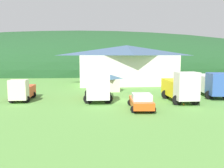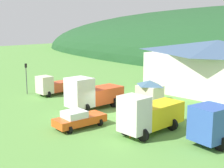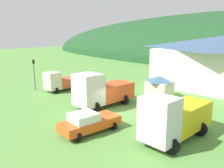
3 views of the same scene
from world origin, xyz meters
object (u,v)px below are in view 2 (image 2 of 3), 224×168
object	(u,v)px
play_shed_cream	(150,90)
service_pickup_orange	(79,119)
traffic_cone_near_pickup	(136,112)
traffic_light_west	(26,75)
depot_building	(216,67)
light_truck_cream	(54,85)
flatbed_truck_yellow	(149,114)
traffic_cone_mid_row	(130,137)
heavy_rig_white	(91,93)

from	to	relation	value
play_shed_cream	service_pickup_orange	xyz separation A→B (m)	(1.71, -12.72, -0.50)
play_shed_cream	traffic_cone_near_pickup	bearing A→B (deg)	-67.11
service_pickup_orange	traffic_cone_near_pickup	world-z (taller)	service_pickup_orange
traffic_cone_near_pickup	traffic_light_west	bearing A→B (deg)	-167.92
depot_building	light_truck_cream	world-z (taller)	depot_building
play_shed_cream	traffic_cone_near_pickup	distance (m)	5.76
flatbed_truck_yellow	traffic_cone_near_pickup	size ratio (longest dim) A/B	13.85
service_pickup_orange	traffic_light_west	bearing A→B (deg)	-97.99
depot_building	traffic_cone_mid_row	bearing A→B (deg)	-82.58
traffic_light_west	traffic_cone_near_pickup	bearing A→B (deg)	12.08
depot_building	play_shed_cream	distance (m)	9.94
heavy_rig_white	traffic_light_west	xyz separation A→B (m)	(-11.90, -1.02, 0.75)
service_pickup_orange	traffic_cone_near_pickup	size ratio (longest dim) A/B	10.63
light_truck_cream	flatbed_truck_yellow	world-z (taller)	flatbed_truck_yellow
depot_building	heavy_rig_white	size ratio (longest dim) A/B	2.76
light_truck_cream	traffic_light_west	size ratio (longest dim) A/B	1.30
heavy_rig_white	traffic_light_west	bearing A→B (deg)	-81.99
service_pickup_orange	traffic_light_west	xyz separation A→B (m)	(-15.90, 4.05, 1.72)
light_truck_cream	flatbed_truck_yellow	xyz separation A→B (m)	(18.50, -3.03, 0.48)
play_shed_cream	traffic_light_west	distance (m)	16.67
service_pickup_orange	traffic_cone_mid_row	size ratio (longest dim) A/B	10.48
traffic_cone_near_pickup	traffic_cone_mid_row	bearing A→B (deg)	-52.88
traffic_cone_mid_row	traffic_cone_near_pickup	bearing A→B (deg)	127.12
flatbed_truck_yellow	traffic_cone_mid_row	world-z (taller)	flatbed_truck_yellow
light_truck_cream	heavy_rig_white	world-z (taller)	heavy_rig_white
depot_building	traffic_light_west	world-z (taller)	depot_building
flatbed_truck_yellow	traffic_cone_near_pickup	world-z (taller)	flatbed_truck_yellow
depot_building	flatbed_truck_yellow	bearing A→B (deg)	-80.64
depot_building	service_pickup_orange	distance (m)	21.72
play_shed_cream	light_truck_cream	xyz separation A→B (m)	(-11.29, -6.34, -0.08)
service_pickup_orange	traffic_light_west	size ratio (longest dim) A/B	1.22
service_pickup_orange	traffic_cone_mid_row	distance (m)	5.38
depot_building	light_truck_cream	distance (m)	21.73
flatbed_truck_yellow	traffic_light_west	xyz separation A→B (m)	(-21.40, 0.70, 0.81)
heavy_rig_white	traffic_cone_near_pickup	distance (m)	5.42
heavy_rig_white	traffic_cone_near_pickup	size ratio (longest dim) A/B	14.31
flatbed_truck_yellow	traffic_cone_mid_row	xyz separation A→B (m)	(-0.37, -1.96, -1.73)
light_truck_cream	traffic_cone_mid_row	bearing A→B (deg)	76.09
play_shed_cream	traffic_cone_near_pickup	xyz separation A→B (m)	(2.18, -5.16, -1.33)
service_pickup_orange	heavy_rig_white	bearing A→B (deg)	-135.41
traffic_light_west	traffic_cone_near_pickup	size ratio (longest dim) A/B	8.69
depot_building	heavy_rig_white	bearing A→B (deg)	-111.84
heavy_rig_white	light_truck_cream	bearing A→B (deg)	-95.15
light_truck_cream	heavy_rig_white	size ratio (longest dim) A/B	0.79
traffic_light_west	traffic_cone_mid_row	distance (m)	21.36
depot_building	traffic_cone_near_pickup	distance (m)	14.47
heavy_rig_white	depot_building	bearing A→B (deg)	161.28
depot_building	service_pickup_orange	bearing A→B (deg)	-96.76
play_shed_cream	traffic_light_west	world-z (taller)	traffic_light_west
play_shed_cream	traffic_light_west	xyz separation A→B (m)	(-14.19, -8.67, 1.22)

